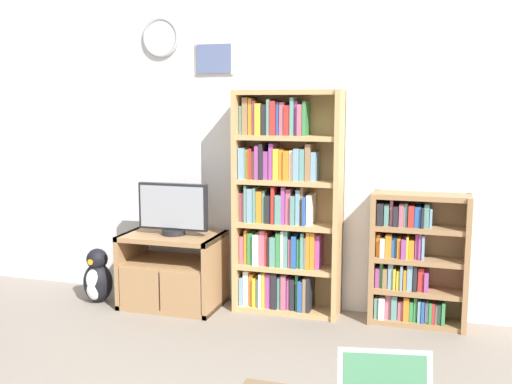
{
  "coord_description": "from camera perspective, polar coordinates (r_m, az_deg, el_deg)",
  "views": [
    {
      "loc": [
        1.11,
        -2.04,
        1.57
      ],
      "look_at": [
        0.09,
        1.31,
        1.05
      ],
      "focal_mm": 42.0,
      "sensor_mm": 36.0,
      "label": 1
    }
  ],
  "objects": [
    {
      "name": "bookshelf_short",
      "position": [
        4.43,
        14.7,
        -6.44
      ],
      "size": [
        0.67,
        0.25,
        0.95
      ],
      "color": "#9E754C",
      "rests_on": "ground_plane"
    },
    {
      "name": "wall_back",
      "position": [
        4.59,
        2.94,
        5.1
      ],
      "size": [
        6.25,
        0.09,
        2.6
      ],
      "color": "silver",
      "rests_on": "ground_plane"
    },
    {
      "name": "penguin_figurine",
      "position": [
        4.96,
        -14.88,
        -7.92
      ],
      "size": [
        0.23,
        0.21,
        0.43
      ],
      "color": "black",
      "rests_on": "ground_plane"
    },
    {
      "name": "television",
      "position": [
        4.61,
        -7.91,
        -1.65
      ],
      "size": [
        0.55,
        0.18,
        0.4
      ],
      "color": "black",
      "rests_on": "tv_stand"
    },
    {
      "name": "tv_stand",
      "position": [
        4.74,
        -7.98,
        -7.34
      ],
      "size": [
        0.75,
        0.51,
        0.57
      ],
      "color": "#9E754C",
      "rests_on": "ground_plane"
    },
    {
      "name": "bookshelf_tall",
      "position": [
        4.49,
        2.57,
        -1.42
      ],
      "size": [
        0.8,
        0.27,
        1.67
      ],
      "color": "tan",
      "rests_on": "ground_plane"
    }
  ]
}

